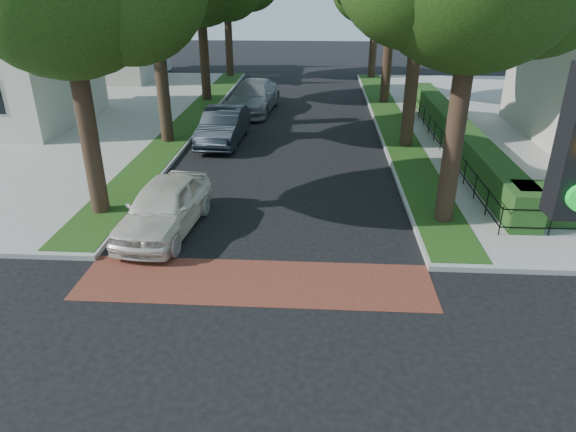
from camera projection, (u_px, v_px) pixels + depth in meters
name	position (u px, v px, depth m)	size (l,w,h in m)	color
ground	(236.00, 369.00, 10.15)	(120.00, 120.00, 0.00)	black
crosswalk_far	(255.00, 282.00, 13.05)	(9.00, 2.20, 0.01)	brown
grass_strip_ne	(392.00, 122.00, 27.10)	(1.60, 29.80, 0.02)	#213E11
grass_strip_nw	(191.00, 119.00, 27.69)	(1.60, 29.80, 0.02)	#213E11
hedge_main_road	(456.00, 133.00, 23.01)	(1.00, 18.00, 1.20)	#174116
fence_main_road	(438.00, 136.00, 23.12)	(0.06, 18.00, 0.90)	black
house_left_far	(91.00, 9.00, 37.88)	(10.00, 9.00, 10.14)	beige
parked_car_front	(164.00, 207.00, 15.41)	(1.87, 4.66, 1.59)	silver
parked_car_middle	(224.00, 126.00, 23.90)	(1.71, 4.91, 1.62)	black
parked_car_rear	(253.00, 97.00, 29.61)	(2.41, 5.93, 1.72)	gray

